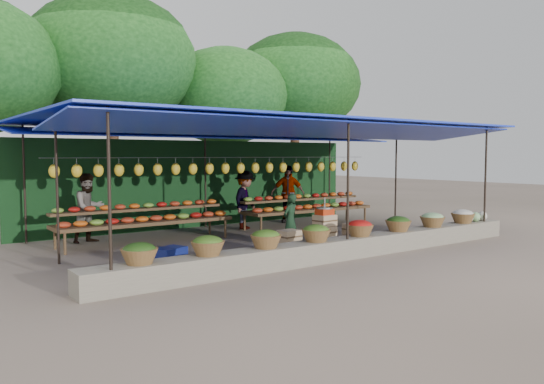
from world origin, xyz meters
TOP-DOWN VIEW (x-y plane):
  - ground at (0.00, 0.00)m, footprint 60.00×60.00m
  - stone_curb at (0.00, -2.75)m, footprint 10.60×0.55m
  - stall_canopy at (-0.00, 0.07)m, footprint 10.80×6.60m
  - produce_baskets at (-0.10, -2.75)m, footprint 8.98×0.58m
  - netting_backdrop at (0.00, 3.15)m, footprint 10.60×0.06m
  - tree_row at (0.50, 6.09)m, footprint 16.51×5.50m
  - fruit_table_left at (-2.49, 1.35)m, footprint 4.21×0.95m
  - fruit_table_right at (2.51, 1.35)m, footprint 4.21×0.95m
  - crate_counter at (0.35, -1.80)m, footprint 2.38×0.38m
  - weighing_scale at (0.37, -1.80)m, footprint 0.35×0.35m
  - vendor_seated at (-0.06, -1.13)m, footprint 0.51×0.41m
  - customer_left at (-3.55, 2.15)m, footprint 0.96×0.85m
  - customer_mid at (0.72, 1.91)m, footprint 1.22×1.10m
  - customer_right at (2.60, 2.39)m, footprint 1.05×1.02m
  - blue_crate_front at (-4.68, -2.46)m, footprint 0.48×0.37m
  - blue_crate_back at (-3.12, -1.32)m, footprint 0.66×0.56m

SIDE VIEW (x-z plane):
  - ground at x=0.00m, z-range 0.00..0.00m
  - blue_crate_front at x=-4.68m, z-range 0.00..0.26m
  - blue_crate_back at x=-3.12m, z-range 0.00..0.34m
  - stone_curb at x=0.00m, z-range 0.00..0.40m
  - crate_counter at x=0.35m, z-range -0.07..0.70m
  - produce_baskets at x=-0.10m, z-range 0.40..0.73m
  - fruit_table_left at x=-2.49m, z-range 0.14..1.07m
  - fruit_table_right at x=2.51m, z-range 0.14..1.07m
  - vendor_seated at x=-0.06m, z-range 0.00..1.22m
  - customer_mid at x=0.72m, z-range 0.00..1.65m
  - customer_left at x=-3.55m, z-range 0.00..1.65m
  - weighing_scale at x=0.37m, z-range 0.67..1.05m
  - customer_right at x=2.60m, z-range 0.00..1.77m
  - netting_backdrop at x=0.00m, z-range 0.00..2.50m
  - stall_canopy at x=0.00m, z-range 1.26..4.08m
  - tree_row at x=0.50m, z-range 1.14..8.26m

